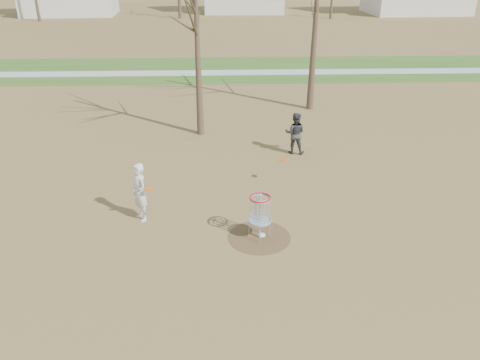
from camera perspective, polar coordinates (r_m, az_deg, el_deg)
name	(u,v)px	position (r m, az deg, el deg)	size (l,w,h in m)	color
ground	(259,237)	(13.50, 2.37, -6.99)	(160.00, 160.00, 0.00)	brown
green_band	(237,69)	(33.10, -0.39, 13.35)	(160.00, 8.00, 0.01)	#2D5119
footpath	(237,73)	(32.12, -0.33, 12.97)	(160.00, 1.50, 0.01)	#9E9E99
dirt_circle	(259,237)	(13.49, 2.37, -6.97)	(1.80, 1.80, 0.01)	#47331E
player_standing	(140,192)	(14.22, -12.13, -1.48)	(0.67, 0.44, 1.83)	silver
player_throwing	(295,133)	(18.82, 6.72, 5.68)	(0.82, 0.64, 1.68)	#323237
disc_grounded	(262,235)	(13.56, 2.67, -6.71)	(0.22, 0.22, 0.02)	white
discs_in_play	(224,172)	(14.86, -1.94, 0.95)	(4.41, 2.69, 0.26)	#DD500B
disc_golf_basket	(260,210)	(13.02, 2.45, -3.62)	(0.64, 0.64, 1.35)	#9EA3AD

